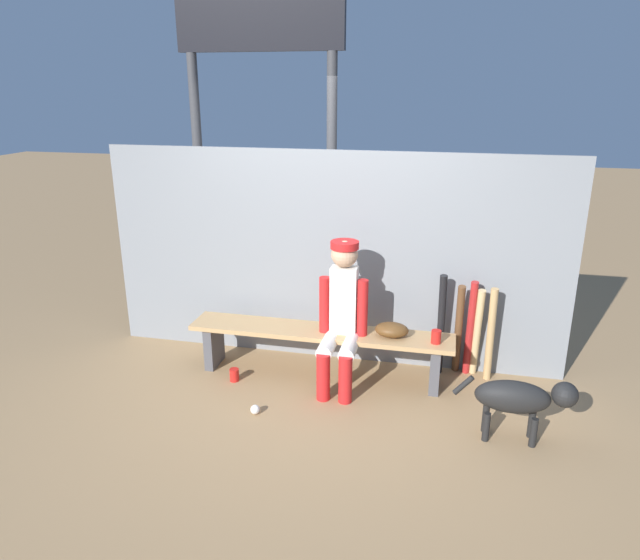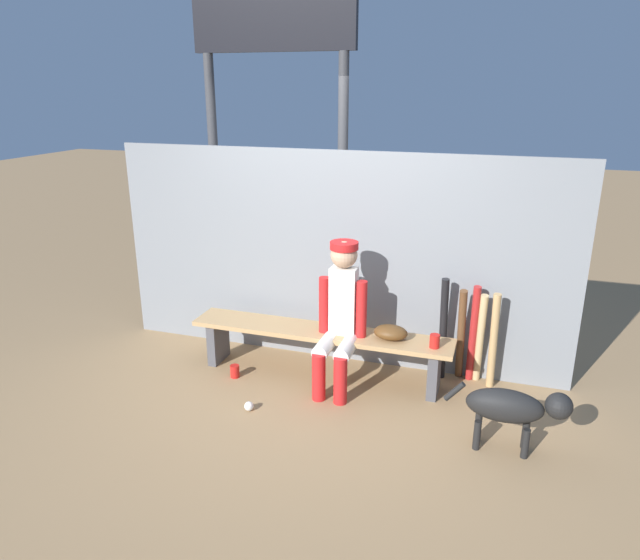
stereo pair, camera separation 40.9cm
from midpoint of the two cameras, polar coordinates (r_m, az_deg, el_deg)
The scene contains 15 objects.
ground_plane at distance 5.14m, azimuth -2.31°, elevation -9.44°, with size 30.00×30.00×0.00m, color #9E7A51.
chainlink_fence at distance 5.14m, azimuth -1.25°, elevation 2.10°, with size 4.14×0.03×1.91m, color gray.
dugout_bench at distance 4.99m, azimuth -2.36°, elevation -6.01°, with size 2.27×0.36×0.44m.
player_seated at distance 4.72m, azimuth -0.35°, elevation -3.20°, with size 0.41×0.55×1.23m.
baseball_glove at distance 4.81m, azimuth 4.66°, elevation -4.96°, with size 0.28×0.20×0.12m, color #593819.
bat_aluminum_black at distance 5.04m, azimuth 9.59°, elevation -4.45°, with size 0.06×0.06×0.93m, color black.
bat_wood_dark at distance 5.06m, azimuth 11.26°, elevation -4.87°, with size 0.06×0.06×0.87m, color brown.
bat_aluminum_red at distance 5.07m, azimuth 12.36°, elevation -4.75°, with size 0.06×0.06×0.88m, color #B22323.
bat_wood_natural at distance 5.09m, azimuth 13.02°, elevation -5.12°, with size 0.06×0.06×0.82m, color tan.
bat_wood_tan at distance 5.03m, azimuth 14.26°, elevation -5.31°, with size 0.06×0.06×0.85m, color tan.
baseball at distance 4.63m, azimuth -9.00°, elevation -12.55°, with size 0.07×0.07×0.07m, color white.
cup_on_ground at distance 5.12m, azimuth -10.75°, elevation -9.22°, with size 0.08×0.08×0.11m, color red.
cup_on_bench at distance 4.74m, azimuth 8.96°, elevation -5.60°, with size 0.08×0.08×0.11m, color red.
scoreboard at distance 5.93m, azimuth -7.59°, elevation 21.62°, with size 1.92×0.27×3.96m.
dog at distance 4.30m, azimuth 16.60°, elevation -11.17°, with size 0.84×0.20×0.49m.
Camera 1 is at (1.02, -4.42, 2.42)m, focal length 32.46 mm.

